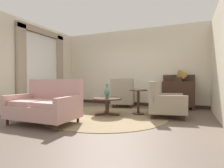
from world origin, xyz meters
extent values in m
plane|color=brown|center=(0.00, 0.00, 0.00)|extent=(7.92, 7.92, 0.00)
cube|color=beige|center=(0.00, 2.63, 1.47)|extent=(5.82, 0.08, 2.94)
cube|color=beige|center=(-2.83, 0.79, 1.47)|extent=(0.08, 3.68, 2.94)
cube|color=beige|center=(2.83, 0.79, 1.47)|extent=(0.08, 3.68, 2.94)
cube|color=#382319|center=(0.00, 2.57, 0.06)|extent=(5.66, 0.03, 0.12)
cylinder|color=#847051|center=(0.00, 0.30, 0.01)|extent=(3.36, 3.36, 0.01)
cube|color=silver|center=(-2.77, 0.78, 1.39)|extent=(0.03, 1.46, 2.33)
cube|color=white|center=(-2.75, 0.78, 1.39)|extent=(0.02, 1.54, 2.41)
cube|color=white|center=(-2.75, 0.78, 1.39)|extent=(0.02, 0.04, 2.33)
cube|color=white|center=(-2.75, 0.78, 1.39)|extent=(0.02, 1.46, 0.04)
cube|color=tan|center=(-2.71, -0.13, 1.44)|extent=(0.10, 0.32, 2.63)
cube|color=tan|center=(-2.71, 1.69, 1.44)|extent=(0.10, 0.32, 2.63)
cube|color=tan|center=(-2.71, 0.78, 2.71)|extent=(0.10, 2.14, 0.20)
cylinder|color=#382319|center=(0.03, 0.36, 0.47)|extent=(0.81, 0.81, 0.04)
cylinder|color=#382319|center=(0.03, 0.36, 0.25)|extent=(0.10, 0.10, 0.41)
cube|color=#382319|center=(0.25, 0.36, 0.04)|extent=(0.28, 0.06, 0.07)
cube|color=#382319|center=(-0.10, 0.54, 0.04)|extent=(0.21, 0.26, 0.07)
cube|color=#382319|center=(-0.11, 0.19, 0.04)|extent=(0.22, 0.26, 0.07)
cylinder|color=#4C7A66|center=(0.00, 0.41, 0.50)|extent=(0.08, 0.08, 0.02)
ellipsoid|color=#4C7A66|center=(0.00, 0.41, 0.64)|extent=(0.15, 0.15, 0.26)
cylinder|color=#4C7A66|center=(0.00, 0.41, 0.83)|extent=(0.06, 0.06, 0.11)
torus|color=#4C7A66|center=(0.00, 0.41, 0.88)|extent=(0.11, 0.11, 0.02)
cube|color=tan|center=(-0.89, -1.09, 0.28)|extent=(1.54, 0.94, 0.29)
cube|color=tan|center=(-0.89, -0.70, 0.72)|extent=(1.53, 0.16, 0.58)
cube|color=tan|center=(-1.22, -1.14, 0.48)|extent=(0.62, 0.73, 0.10)
cube|color=tan|center=(-0.55, -1.13, 0.48)|extent=(0.62, 0.73, 0.10)
cube|color=tan|center=(-1.59, -1.16, 0.54)|extent=(0.12, 0.82, 0.22)
cube|color=tan|center=(-0.18, -1.13, 0.54)|extent=(0.12, 0.82, 0.22)
cylinder|color=#382319|center=(-1.54, -1.48, 0.07)|extent=(0.06, 0.06, 0.14)
cylinder|color=#382319|center=(-0.22, -1.46, 0.07)|extent=(0.06, 0.06, 0.14)
cylinder|color=#382319|center=(-1.56, -0.72, 0.07)|extent=(0.06, 0.06, 0.14)
cylinder|color=#382319|center=(-0.23, -0.70, 0.07)|extent=(0.06, 0.06, 0.14)
cube|color=gray|center=(-0.08, 1.97, 0.30)|extent=(0.92, 0.96, 0.32)
cube|color=gray|center=(-0.01, 1.64, 0.74)|extent=(0.79, 0.29, 0.57)
cube|color=gray|center=(0.31, 1.80, 0.81)|extent=(0.14, 0.22, 0.43)
cube|color=gray|center=(-0.36, 1.66, 0.81)|extent=(0.14, 0.22, 0.43)
cube|color=gray|center=(0.24, 2.09, 0.56)|extent=(0.24, 0.72, 0.21)
cube|color=gray|center=(-0.42, 1.95, 0.56)|extent=(0.24, 0.72, 0.21)
cylinder|color=#382319|center=(0.16, 2.36, 0.07)|extent=(0.06, 0.06, 0.14)
cylinder|color=#382319|center=(-0.44, 2.23, 0.07)|extent=(0.06, 0.06, 0.14)
cylinder|color=#382319|center=(0.29, 1.71, 0.07)|extent=(0.06, 0.06, 0.14)
cylinder|color=#382319|center=(-0.31, 1.59, 0.07)|extent=(0.06, 0.06, 0.14)
cube|color=gray|center=(1.58, 0.72, 0.28)|extent=(1.06, 1.00, 0.28)
cube|color=gray|center=(1.20, 0.65, 0.68)|extent=(0.30, 0.85, 0.54)
cube|color=gray|center=(1.36, 0.30, 0.75)|extent=(0.22, 0.14, 0.41)
cube|color=gray|center=(1.22, 1.03, 0.75)|extent=(0.22, 0.14, 0.41)
cube|color=gray|center=(1.70, 0.37, 0.51)|extent=(0.82, 0.25, 0.20)
cube|color=gray|center=(1.56, 1.10, 0.51)|extent=(0.82, 0.25, 0.20)
cylinder|color=#382319|center=(2.02, 0.46, 0.07)|extent=(0.06, 0.06, 0.14)
cylinder|color=#382319|center=(1.89, 1.13, 0.07)|extent=(0.06, 0.06, 0.14)
cylinder|color=#382319|center=(1.28, 0.32, 0.07)|extent=(0.06, 0.06, 0.14)
cylinder|color=#382319|center=(1.15, 0.99, 0.07)|extent=(0.06, 0.06, 0.14)
cube|color=gray|center=(-1.56, 0.32, 0.29)|extent=(0.91, 0.86, 0.29)
cube|color=gray|center=(-1.24, 0.37, 0.72)|extent=(0.26, 0.74, 0.57)
cube|color=gray|center=(-1.39, 0.67, 0.78)|extent=(0.21, 0.13, 0.43)
cube|color=gray|center=(-1.28, 0.05, 0.78)|extent=(0.21, 0.13, 0.43)
cube|color=gray|center=(-1.67, 0.62, 0.54)|extent=(0.70, 0.22, 0.22)
cube|color=gray|center=(-1.56, 0.00, 0.54)|extent=(0.70, 0.22, 0.22)
cylinder|color=#382319|center=(-1.93, 0.54, 0.07)|extent=(0.06, 0.06, 0.14)
cylinder|color=#382319|center=(-1.83, -0.02, 0.07)|extent=(0.06, 0.06, 0.14)
cylinder|color=#382319|center=(-1.30, 0.65, 0.07)|extent=(0.06, 0.06, 0.14)
cylinder|color=#382319|center=(-1.20, 0.09, 0.07)|extent=(0.06, 0.06, 0.14)
cylinder|color=#382319|center=(0.80, 0.82, 0.70)|extent=(0.52, 0.52, 0.03)
cylinder|color=#382319|center=(0.80, 0.82, 0.34)|extent=(0.07, 0.07, 0.68)
cylinder|color=#382319|center=(0.80, 0.82, 0.02)|extent=(0.34, 0.34, 0.04)
cube|color=#382319|center=(1.79, 2.33, 0.52)|extent=(1.04, 0.38, 0.84)
cube|color=#382319|center=(1.79, 2.50, 1.05)|extent=(1.04, 0.04, 0.23)
cube|color=#382319|center=(1.31, 2.18, 0.05)|extent=(0.06, 0.06, 0.10)
cube|color=#382319|center=(2.26, 2.18, 0.05)|extent=(0.06, 0.06, 0.10)
cube|color=#382319|center=(1.31, 2.47, 0.05)|extent=(0.06, 0.06, 0.10)
cube|color=#382319|center=(2.26, 2.47, 0.05)|extent=(0.06, 0.06, 0.10)
cube|color=#382319|center=(1.79, 2.31, 1.01)|extent=(0.24, 0.24, 0.14)
cone|color=#B28942|center=(1.85, 2.23, 1.24)|extent=(0.50, 0.56, 0.48)
camera|label=1|loc=(2.13, -4.19, 1.00)|focal=28.90mm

